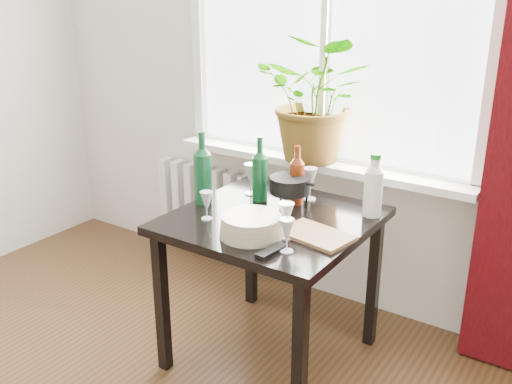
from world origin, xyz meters
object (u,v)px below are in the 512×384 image
Objects in this scene: wine_bottle_right at (260,169)px; plate_stack at (251,226)px; table at (272,235)px; wineglass_far_right at (287,235)px; wineglass_front_right at (286,220)px; wineglass_front_left at (207,205)px; fondue_pot at (290,192)px; radiator at (212,209)px; potted_plant at (318,99)px; wineglass_back_center at (310,184)px; cutting_board at (316,235)px; cleaning_bottle at (374,185)px; bottle_amber at (297,174)px; wine_bottle_left at (203,167)px; tv_remote at (272,251)px; wineglass_back_left at (251,179)px.

wine_bottle_right reaches higher than plate_stack.
wineglass_far_right is (0.24, -0.28, 0.16)m from table.
wineglass_front_right is at bearing -43.86° from table.
wine_bottle_right is 1.18× the size of plate_stack.
table is 6.34× the size of wineglass_front_left.
fondue_pot reaches higher than plate_stack.
radiator is at bearing 136.16° from plate_stack.
potted_plant is 4.92× the size of wineglass_front_left.
wineglass_far_right is at bearing -69.80° from wineglass_back_center.
cutting_board is at bearing -57.66° from wineglass_back_center.
potted_plant is at bearing 118.39° from cutting_board.
fondue_pot is (-0.37, -0.12, -0.07)m from cleaning_bottle.
wine_bottle_right reaches higher than cutting_board.
radiator is 2.74× the size of bottle_amber.
wine_bottle_left is at bearing 132.70° from wineglass_front_left.
potted_plant is at bearing 113.45° from tv_remote.
wineglass_back_center is at bearing -67.04° from potted_plant.
plate_stack is at bearing -81.03° from potted_plant.
wineglass_back_left is 0.54× the size of cutting_board.
radiator is 5.59× the size of wineglass_far_right.
wineglass_front_left is (-0.22, -0.19, 0.16)m from table.
bottle_amber is 0.42m from cutting_board.
cutting_board is at bearing -32.60° from radiator.
wineglass_back_center is 0.61× the size of plate_stack.
wineglass_front_left is (-0.14, -0.77, -0.37)m from potted_plant.
wineglass_front_right is 0.94× the size of wineglass_back_center.
wineglass_front_left reaches higher than cutting_board.
potted_plant reaches higher than wineglass_back_left.
bottle_amber is 0.44m from plate_stack.
plate_stack is 0.37m from fondue_pot.
fondue_pot is at bearing 138.78° from cutting_board.
wine_bottle_right is at bearing -35.25° from radiator.
wineglass_front_right is 0.39m from wineglass_front_left.
table is at bearing -37.39° from wineglass_back_left.
radiator is 2.71× the size of cleaning_bottle.
cleaning_bottle is at bearing 74.36° from cutting_board.
bottle_amber is 0.54m from wineglass_far_right.
wineglass_front_right is 0.53× the size of cutting_board.
wineglass_front_left is at bearing -175.85° from wineglass_front_right.
table is (0.85, -0.63, 0.27)m from radiator.
fondue_pot is at bearing -9.11° from wineglass_back_left.
potted_plant is 2.07× the size of wine_bottle_right.
table is 2.86× the size of cutting_board.
wine_bottle_right is at bearing -167.40° from cleaning_bottle.
wineglass_back_center is at bearing 110.78° from tv_remote.
plate_stack is (0.00, -0.51, -0.04)m from wineglass_back_center.
radiator is 1.36m from wineglass_front_right.
fondue_pot is 0.73× the size of cutting_board.
cutting_board is (0.10, 0.08, -0.07)m from wineglass_front_right.
cutting_board is at bearing 37.47° from wineglass_front_right.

